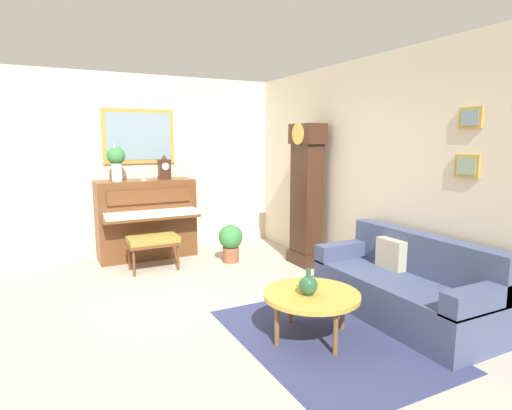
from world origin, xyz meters
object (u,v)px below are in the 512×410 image
Objects in this scene: green_jug at (308,285)px; mantel_clock at (164,168)px; couch at (405,287)px; teacup at (144,179)px; piano_bench at (153,242)px; potted_plant at (231,241)px; coffee_table at (312,296)px; grandfather_clock at (306,199)px; flower_vase at (116,160)px; piano at (146,218)px.

mantel_clock is at bearing -174.09° from green_jug.
couch is 5.00× the size of mantel_clock.
green_jug is at bearing 11.67° from teacup.
piano_bench is at bearing -164.63° from green_jug.
green_jug is 2.63m from potted_plant.
couch reaches higher than green_jug.
coffee_table is at bearing 16.60° from piano_bench.
couch is 3.93m from mantel_clock.
piano_bench is 1.84× the size of mantel_clock.
green_jug is (2.00, -1.31, -0.45)m from grandfather_clock.
mantel_clock is at bearing -130.92° from grandfather_clock.
teacup is 0.21× the size of potted_plant.
flower_vase is at bearing -162.78° from green_jug.
piano_bench is 0.37× the size of couch.
green_jug is (2.70, 0.74, 0.11)m from piano_bench.
mantel_clock is 3.28× the size of teacup.
grandfather_clock is at bearing 71.03° from piano_bench.
mantel_clock is at bearing 152.27° from piano_bench.
piano is 0.77m from piano_bench.
couch is at bearing 87.48° from coffee_table.
grandfather_clock is 2.41m from coffee_table.
green_jug is (3.35, 0.69, -0.71)m from teacup.
piano is at bearing 163.90° from teacup.
teacup is 3.49m from green_jug.
piano is 2.57× the size of potted_plant.
teacup is at bearing -74.59° from mantel_clock.
mantel_clock reaches higher than coffee_table.
couch is 16.38× the size of teacup.
potted_plant is (-2.57, 0.32, -0.07)m from coffee_table.
coffee_table is at bearing -7.10° from potted_plant.
couch is (3.47, 1.83, -0.29)m from piano.
coffee_table is (3.42, 0.72, -0.21)m from piano.
piano_bench is at bearing -145.01° from couch.
teacup reaches higher than piano.
mantel_clock is (-1.44, -1.66, 0.40)m from grandfather_clock.
flower_vase is at bearing -89.78° from piano.
grandfather_clock reaches higher than potted_plant.
teacup reaches higher than potted_plant.
piano is at bearing -168.11° from coffee_table.
piano reaches higher than piano_bench.
teacup is at bearing -124.02° from grandfather_clock.
grandfather_clock reaches higher than mantel_clock.
flower_vase is 2.42× the size of green_jug.
grandfather_clock reaches higher than coffee_table.
coffee_table is at bearing -92.52° from couch.
coffee_table is at bearing 6.87° from mantel_clock.
grandfather_clock reaches higher than teacup.
teacup is at bearing -125.37° from potted_plant.
piano_bench is 1.04m from teacup.
couch reaches higher than piano_bench.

